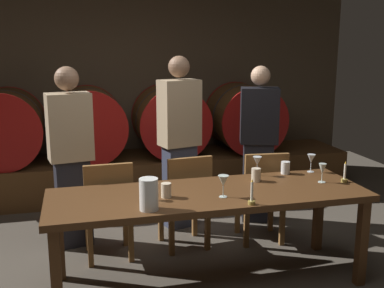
% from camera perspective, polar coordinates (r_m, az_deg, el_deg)
% --- Properties ---
extents(back_wall, '(6.07, 0.24, 2.68)m').
position_cam_1_polar(back_wall, '(6.21, -8.24, 7.56)').
color(back_wall, brown).
rests_on(back_wall, ground).
extents(barrel_shelf, '(5.47, 0.90, 0.46)m').
position_cam_1_polar(barrel_shelf, '(5.86, -7.33, -3.74)').
color(barrel_shelf, brown).
rests_on(barrel_shelf, ground).
extents(wine_barrel_far_left, '(0.87, 0.82, 0.87)m').
position_cam_1_polar(wine_barrel_far_left, '(5.73, -21.95, 1.88)').
color(wine_barrel_far_left, '#513319').
rests_on(wine_barrel_far_left, barrel_shelf).
extents(wine_barrel_center_left, '(0.87, 0.82, 0.87)m').
position_cam_1_polar(wine_barrel_center_left, '(5.68, -12.62, 2.39)').
color(wine_barrel_center_left, brown).
rests_on(wine_barrel_center_left, barrel_shelf).
extents(wine_barrel_center_right, '(0.87, 0.82, 0.87)m').
position_cam_1_polar(wine_barrel_center_right, '(5.79, -2.71, 2.86)').
color(wine_barrel_center_right, brown).
rests_on(wine_barrel_center_right, barrel_shelf).
extents(wine_barrel_far_right, '(0.87, 0.82, 0.87)m').
position_cam_1_polar(wine_barrel_far_right, '(6.07, 6.48, 3.22)').
color(wine_barrel_far_right, brown).
rests_on(wine_barrel_far_right, barrel_shelf).
extents(dining_table, '(2.41, 0.78, 0.74)m').
position_cam_1_polar(dining_table, '(3.55, 2.10, -7.02)').
color(dining_table, '#4C2D16').
rests_on(dining_table, ground).
extents(chair_left, '(0.41, 0.41, 0.88)m').
position_cam_1_polar(chair_left, '(4.03, -10.25, -7.49)').
color(chair_left, brown).
rests_on(chair_left, ground).
extents(chair_center, '(0.44, 0.44, 0.88)m').
position_cam_1_polar(chair_center, '(4.18, -0.72, -6.56)').
color(chair_center, brown).
rests_on(chair_center, ground).
extents(chair_right, '(0.44, 0.44, 0.88)m').
position_cam_1_polar(chair_right, '(4.36, 8.65, -5.89)').
color(chair_right, brown).
rests_on(chair_right, ground).
extents(guest_left, '(0.42, 0.30, 1.65)m').
position_cam_1_polar(guest_left, '(4.30, -14.65, -1.48)').
color(guest_left, black).
rests_on(guest_left, ground).
extents(guest_center, '(0.43, 0.33, 1.72)m').
position_cam_1_polar(guest_center, '(4.60, -1.56, 0.33)').
color(guest_center, '#33384C').
rests_on(guest_center, ground).
extents(guest_right, '(0.44, 0.34, 1.62)m').
position_cam_1_polar(guest_right, '(4.82, 8.18, 0.05)').
color(guest_right, black).
rests_on(guest_right, ground).
extents(candle_left, '(0.05, 0.05, 0.19)m').
position_cam_1_polar(candle_left, '(3.27, 7.35, -6.54)').
color(candle_left, olive).
rests_on(candle_left, dining_table).
extents(candle_right, '(0.05, 0.05, 0.18)m').
position_cam_1_polar(candle_right, '(3.95, 18.26, -3.82)').
color(candle_right, olive).
rests_on(candle_right, dining_table).
extents(pitcher, '(0.13, 0.13, 0.22)m').
position_cam_1_polar(pitcher, '(3.14, -5.34, -6.18)').
color(pitcher, white).
rests_on(pitcher, dining_table).
extents(wine_glass_far_left, '(0.06, 0.06, 0.16)m').
position_cam_1_polar(wine_glass_far_left, '(3.34, -5.99, -5.04)').
color(wine_glass_far_left, white).
rests_on(wine_glass_far_left, dining_table).
extents(wine_glass_left, '(0.08, 0.08, 0.16)m').
position_cam_1_polar(wine_glass_left, '(3.38, 3.88, -4.61)').
color(wine_glass_left, silver).
rests_on(wine_glass_left, dining_table).
extents(wine_glass_center, '(0.08, 0.08, 0.16)m').
position_cam_1_polar(wine_glass_center, '(3.96, 8.04, -2.14)').
color(wine_glass_center, white).
rests_on(wine_glass_center, dining_table).
extents(wine_glass_right, '(0.06, 0.06, 0.16)m').
position_cam_1_polar(wine_glass_right, '(3.88, 15.75, -3.05)').
color(wine_glass_right, silver).
rests_on(wine_glass_right, dining_table).
extents(wine_glass_far_right, '(0.07, 0.07, 0.16)m').
position_cam_1_polar(wine_glass_far_right, '(4.16, 14.46, -1.82)').
color(wine_glass_far_right, white).
rests_on(wine_glass_far_right, dining_table).
extents(cup_left, '(0.07, 0.07, 0.11)m').
position_cam_1_polar(cup_left, '(3.39, -3.20, -5.71)').
color(cup_left, beige).
rests_on(cup_left, dining_table).
extents(cup_center, '(0.08, 0.08, 0.11)m').
position_cam_1_polar(cup_center, '(3.81, 7.88, -3.77)').
color(cup_center, beige).
rests_on(cup_center, dining_table).
extents(cup_right, '(0.08, 0.08, 0.11)m').
position_cam_1_polar(cup_right, '(4.07, 11.41, -2.88)').
color(cup_right, white).
rests_on(cup_right, dining_table).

